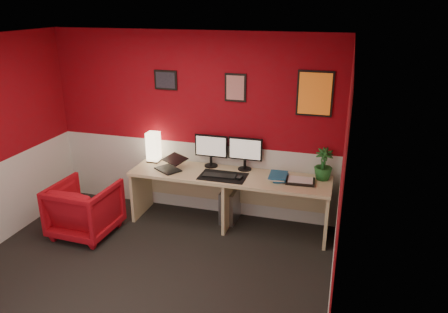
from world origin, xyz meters
TOP-DOWN VIEW (x-y plane):
  - ground at (0.00, 0.00)m, footprint 4.00×3.50m
  - ceiling at (0.00, 0.00)m, footprint 4.00×3.50m
  - wall_back at (0.00, 1.75)m, footprint 4.00×0.01m
  - wall_front at (0.00, -1.75)m, footprint 4.00×0.01m
  - wall_right at (2.00, 0.00)m, footprint 0.01×3.50m
  - wainscot_back at (0.00, 1.75)m, footprint 4.00×0.01m
  - wainscot_right at (2.00, 0.00)m, footprint 0.01×3.50m
  - desk at (0.61, 1.41)m, footprint 2.60×0.65m
  - shoji_lamp at (-0.53, 1.59)m, footprint 0.16×0.16m
  - laptop at (-0.21, 1.34)m, footprint 0.40×0.37m
  - monitor_left at (0.29, 1.63)m, footprint 0.45×0.06m
  - monitor_right at (0.76, 1.64)m, footprint 0.45×0.06m
  - desk_mat at (0.55, 1.33)m, footprint 0.60×0.38m
  - keyboard at (0.51, 1.31)m, footprint 0.43×0.16m
  - mouse at (0.77, 1.30)m, footprint 0.08×0.11m
  - book_bottom at (1.17, 1.42)m, footprint 0.29×0.35m
  - book_middle at (1.14, 1.41)m, footprint 0.20×0.27m
  - book_top at (1.13, 1.41)m, footprint 0.23×0.30m
  - zen_tray at (1.52, 1.41)m, footprint 0.36×0.27m
  - potted_plant at (1.78, 1.59)m, footprint 0.26×0.26m
  - pc_tower at (0.59, 1.58)m, footprint 0.22×0.46m
  - armchair at (-1.10, 0.69)m, footprint 0.77×0.80m
  - art_left at (-0.36, 1.74)m, footprint 0.32×0.02m
  - art_center at (0.60, 1.74)m, footprint 0.28×0.02m
  - art_right at (1.60, 1.74)m, footprint 0.44×0.02m

SIDE VIEW (x-z plane):
  - ground at x=0.00m, z-range -0.01..0.01m
  - pc_tower at x=0.59m, z-range 0.00..0.45m
  - armchair at x=-1.10m, z-range 0.00..0.70m
  - desk at x=0.61m, z-range 0.00..0.73m
  - wainscot_back at x=0.00m, z-range 0.00..1.00m
  - wainscot_right at x=2.00m, z-range 0.00..1.00m
  - desk_mat at x=0.55m, z-range 0.73..0.74m
  - book_bottom at x=1.17m, z-range 0.73..0.76m
  - keyboard at x=0.51m, z-range 0.74..0.75m
  - zen_tray at x=1.52m, z-range 0.73..0.76m
  - mouse at x=0.77m, z-range 0.74..0.77m
  - book_middle at x=1.14m, z-range 0.76..0.78m
  - book_top at x=1.13m, z-range 0.78..0.81m
  - laptop at x=-0.21m, z-range 0.73..0.95m
  - potted_plant at x=1.78m, z-range 0.73..1.13m
  - shoji_lamp at x=-0.53m, z-range 0.73..1.13m
  - monitor_left at x=0.29m, z-range 0.73..1.31m
  - monitor_right at x=0.76m, z-range 0.73..1.31m
  - wall_back at x=0.00m, z-range 0.00..2.50m
  - wall_front at x=0.00m, z-range 0.00..2.50m
  - wall_right at x=2.00m, z-range 0.00..2.50m
  - art_right at x=1.60m, z-range 1.50..2.06m
  - art_center at x=0.60m, z-range 1.62..1.98m
  - art_left at x=-0.36m, z-range 1.72..1.98m
  - ceiling at x=0.00m, z-range 2.50..2.50m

